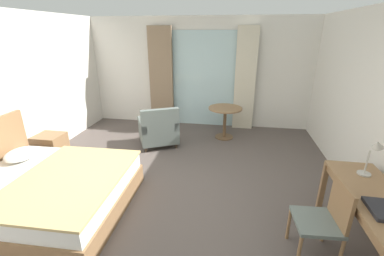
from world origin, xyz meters
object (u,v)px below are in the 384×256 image
object	(u,v)px
nightstand	(51,147)
round_cafe_table	(225,115)
desk_lamp	(374,151)
closed_book	(382,210)
bed	(45,191)
writing_desk	(380,210)
armchair_by_window	(159,130)
desk_chair	(326,217)

from	to	relation	value
nightstand	round_cafe_table	distance (m)	3.49
desk_lamp	closed_book	world-z (taller)	desk_lamp
desk_lamp	round_cafe_table	distance (m)	3.10
desk_lamp	bed	bearing A→B (deg)	-174.87
bed	closed_book	distance (m)	3.77
writing_desk	armchair_by_window	distance (m)	3.83
bed	closed_book	size ratio (longest dim) A/B	6.26
bed	armchair_by_window	world-z (taller)	bed
closed_book	armchair_by_window	size ratio (longest dim) A/B	0.33
writing_desk	armchair_by_window	world-z (taller)	armchair_by_window
closed_book	armchair_by_window	bearing A→B (deg)	138.34
desk_chair	desk_lamp	size ratio (longest dim) A/B	2.19
desk_chair	desk_lamp	distance (m)	0.96
armchair_by_window	desk_lamp	bearing A→B (deg)	-31.63
nightstand	desk_lamp	distance (m)	4.98
desk_lamp	round_cafe_table	size ratio (longest dim) A/B	0.55
bed	desk_lamp	world-z (taller)	desk_lamp
nightstand	closed_book	distance (m)	4.93
nightstand	round_cafe_table	size ratio (longest dim) A/B	0.67
bed	nightstand	xyz separation A→B (m)	(-0.89, 1.30, -0.03)
bed	writing_desk	xyz separation A→B (m)	(3.80, -0.24, 0.38)
writing_desk	desk_lamp	size ratio (longest dim) A/B	4.04
desk_chair	bed	bearing A→B (deg)	176.40
bed	nightstand	bearing A→B (deg)	124.26
nightstand	closed_book	bearing A→B (deg)	-20.14
round_cafe_table	closed_book	bearing A→B (deg)	-65.26
bed	nightstand	distance (m)	1.57
bed	armchair_by_window	size ratio (longest dim) A/B	2.08
nightstand	desk_lamp	xyz separation A→B (m)	(4.83, -0.95, 0.75)
closed_book	round_cafe_table	xyz separation A→B (m)	(-1.51, 3.27, -0.24)
desk_chair	armchair_by_window	world-z (taller)	desk_chair
nightstand	closed_book	world-z (taller)	closed_book
desk_lamp	desk_chair	bearing A→B (deg)	-136.14
desk_chair	nightstand	bearing A→B (deg)	160.37
writing_desk	desk_chair	bearing A→B (deg)	176.64
writing_desk	round_cafe_table	distance (m)	3.50
closed_book	round_cafe_table	world-z (taller)	closed_book
writing_desk	closed_book	size ratio (longest dim) A/B	4.92
writing_desk	closed_book	bearing A→B (deg)	-118.32
nightstand	writing_desk	world-z (taller)	writing_desk
desk_lamp	armchair_by_window	bearing A→B (deg)	148.37
nightstand	writing_desk	size ratio (longest dim) A/B	0.30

